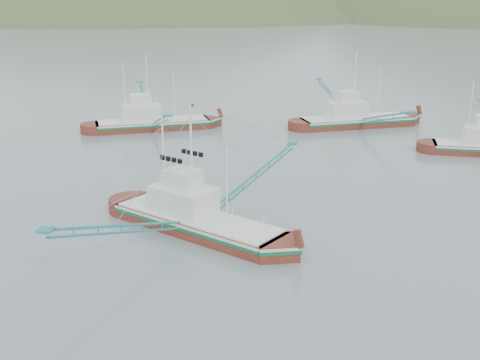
# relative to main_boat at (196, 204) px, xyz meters

# --- Properties ---
(ground) EXTENTS (1200.00, 1200.00, 0.00)m
(ground) POSITION_rel_main_boat_xyz_m (2.58, -2.43, -2.20)
(ground) COLOR slate
(ground) RESTS_ON ground
(main_boat) EXTENTS (14.87, 25.05, 10.68)m
(main_boat) POSITION_rel_main_boat_xyz_m (0.00, 0.00, 0.00)
(main_boat) COLOR #5C2013
(main_boat) RESTS_ON ground
(bg_boat_left) EXTENTS (17.18, 25.06, 10.92)m
(bg_boat_left) POSITION_rel_main_boat_xyz_m (-16.38, 32.79, 0.08)
(bg_boat_left) COLOR #5C2013
(bg_boat_left) RESTS_ON ground
(bg_boat_far) EXTENTS (17.49, 25.90, 11.25)m
(bg_boat_far) POSITION_rel_main_boat_xyz_m (9.90, 40.89, 0.14)
(bg_boat_far) COLOR #5C2013
(bg_boat_far) RESTS_ON ground
(headland_left) EXTENTS (448.00, 308.00, 210.00)m
(headland_left) POSITION_rel_main_boat_xyz_m (-177.42, 357.57, -2.20)
(headland_left) COLOR #41532B
(headland_left) RESTS_ON ground
(ridge_distant) EXTENTS (960.00, 400.00, 240.00)m
(ridge_distant) POSITION_rel_main_boat_xyz_m (32.58, 557.57, -2.20)
(ridge_distant) COLOR slate
(ridge_distant) RESTS_ON ground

